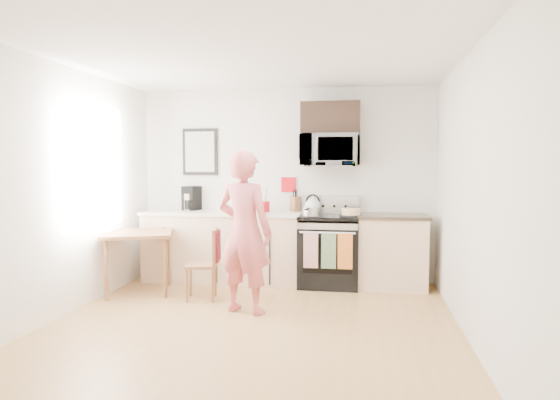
% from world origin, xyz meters
% --- Properties ---
extents(floor, '(4.60, 4.60, 0.00)m').
position_xyz_m(floor, '(0.00, 0.00, 0.00)').
color(floor, '#AE8143').
rests_on(floor, ground).
extents(back_wall, '(4.00, 0.04, 2.60)m').
position_xyz_m(back_wall, '(0.00, 2.30, 1.30)').
color(back_wall, silver).
rests_on(back_wall, floor).
extents(front_wall, '(4.00, 0.04, 2.60)m').
position_xyz_m(front_wall, '(0.00, -2.30, 1.30)').
color(front_wall, silver).
rests_on(front_wall, floor).
extents(left_wall, '(0.04, 4.60, 2.60)m').
position_xyz_m(left_wall, '(-2.00, 0.00, 1.30)').
color(left_wall, silver).
rests_on(left_wall, floor).
extents(right_wall, '(0.04, 4.60, 2.60)m').
position_xyz_m(right_wall, '(2.00, 0.00, 1.30)').
color(right_wall, silver).
rests_on(right_wall, floor).
extents(ceiling, '(4.00, 4.60, 0.04)m').
position_xyz_m(ceiling, '(0.00, 0.00, 2.60)').
color(ceiling, white).
rests_on(ceiling, back_wall).
extents(window, '(0.06, 1.40, 1.50)m').
position_xyz_m(window, '(-1.96, 0.80, 1.55)').
color(window, silver).
rests_on(window, left_wall).
extents(cabinet_left, '(2.10, 0.60, 0.90)m').
position_xyz_m(cabinet_left, '(-0.80, 2.00, 0.45)').
color(cabinet_left, '#D0AC85').
rests_on(cabinet_left, floor).
extents(countertop_left, '(2.14, 0.64, 0.04)m').
position_xyz_m(countertop_left, '(-0.80, 2.00, 0.92)').
color(countertop_left, silver).
rests_on(countertop_left, cabinet_left).
extents(cabinet_right, '(0.84, 0.60, 0.90)m').
position_xyz_m(cabinet_right, '(1.43, 2.00, 0.45)').
color(cabinet_right, '#D0AC85').
rests_on(cabinet_right, floor).
extents(countertop_right, '(0.88, 0.64, 0.04)m').
position_xyz_m(countertop_right, '(1.43, 2.00, 0.92)').
color(countertop_right, black).
rests_on(countertop_right, cabinet_right).
extents(range, '(0.76, 0.70, 1.16)m').
position_xyz_m(range, '(0.63, 1.98, 0.44)').
color(range, black).
rests_on(range, floor).
extents(microwave, '(0.76, 0.51, 0.42)m').
position_xyz_m(microwave, '(0.63, 2.08, 1.76)').
color(microwave, '#B8B9BD').
rests_on(microwave, back_wall).
extents(upper_cabinet, '(0.76, 0.35, 0.40)m').
position_xyz_m(upper_cabinet, '(0.63, 2.12, 2.18)').
color(upper_cabinet, black).
rests_on(upper_cabinet, back_wall).
extents(wall_art, '(0.50, 0.04, 0.65)m').
position_xyz_m(wall_art, '(-1.20, 2.28, 1.75)').
color(wall_art, black).
rests_on(wall_art, back_wall).
extents(wall_trivet, '(0.20, 0.02, 0.20)m').
position_xyz_m(wall_trivet, '(0.05, 2.28, 1.30)').
color(wall_trivet, red).
rests_on(wall_trivet, back_wall).
extents(person, '(0.72, 0.58, 1.72)m').
position_xyz_m(person, '(-0.17, 0.65, 0.86)').
color(person, '#BD3534').
rests_on(person, floor).
extents(dining_table, '(0.89, 0.89, 0.75)m').
position_xyz_m(dining_table, '(-1.65, 1.23, 0.66)').
color(dining_table, brown).
rests_on(dining_table, floor).
extents(chair, '(0.44, 0.41, 0.83)m').
position_xyz_m(chair, '(-0.67, 1.08, 0.53)').
color(chair, brown).
rests_on(chair, floor).
extents(knife_block, '(0.15, 0.16, 0.20)m').
position_xyz_m(knife_block, '(0.15, 2.22, 1.04)').
color(knife_block, brown).
rests_on(knife_block, countertop_left).
extents(utensil_crock, '(0.11, 0.11, 0.33)m').
position_xyz_m(utensil_crock, '(-0.24, 2.11, 1.07)').
color(utensil_crock, red).
rests_on(utensil_crock, countertop_left).
extents(fruit_bowl, '(0.24, 0.24, 0.09)m').
position_xyz_m(fruit_bowl, '(-0.57, 2.10, 0.98)').
color(fruit_bowl, white).
rests_on(fruit_bowl, countertop_left).
extents(milk_carton, '(0.11, 0.11, 0.23)m').
position_xyz_m(milk_carton, '(-1.32, 2.13, 1.05)').
color(milk_carton, tan).
rests_on(milk_carton, countertop_left).
extents(coffee_maker, '(0.24, 0.30, 0.33)m').
position_xyz_m(coffee_maker, '(-1.31, 2.19, 1.10)').
color(coffee_maker, black).
rests_on(coffee_maker, countertop_left).
extents(bread_bag, '(0.35, 0.21, 0.12)m').
position_xyz_m(bread_bag, '(-0.40, 1.91, 1.00)').
color(bread_bag, tan).
rests_on(bread_bag, countertop_left).
extents(cake, '(0.29, 0.29, 0.10)m').
position_xyz_m(cake, '(0.91, 1.84, 0.97)').
color(cake, black).
rests_on(cake, range).
extents(kettle, '(0.21, 0.21, 0.26)m').
position_xyz_m(kettle, '(0.41, 2.06, 1.04)').
color(kettle, white).
rests_on(kettle, range).
extents(pot, '(0.22, 0.37, 0.11)m').
position_xyz_m(pot, '(0.41, 1.80, 0.98)').
color(pot, '#B8B9BD').
rests_on(pot, range).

